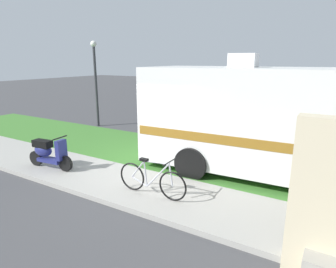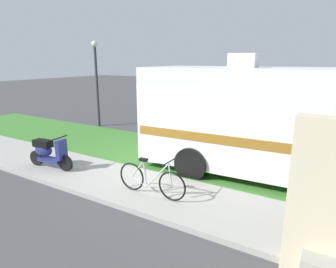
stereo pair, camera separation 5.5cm
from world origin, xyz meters
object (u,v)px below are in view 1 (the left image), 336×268
(scooter, at_px, (48,152))
(pickup_truck_near, at_px, (218,109))
(bicycle, at_px, (152,179))
(street_lamp_post, at_px, (95,75))
(motorhome_rv, at_px, (287,120))

(scooter, bearing_deg, pickup_truck_near, 72.97)
(scooter, distance_m, pickup_truck_near, 7.67)
(bicycle, distance_m, pickup_truck_near, 7.38)
(bicycle, distance_m, street_lamp_post, 8.48)
(scooter, height_order, street_lamp_post, street_lamp_post)
(street_lamp_post, bearing_deg, pickup_truck_near, 22.62)
(bicycle, relative_size, street_lamp_post, 0.45)
(motorhome_rv, distance_m, street_lamp_post, 9.18)
(motorhome_rv, relative_size, pickup_truck_near, 1.36)
(bicycle, bearing_deg, scooter, -178.84)
(motorhome_rv, distance_m, pickup_truck_near, 5.73)
(motorhome_rv, relative_size, street_lamp_post, 1.88)
(pickup_truck_near, distance_m, street_lamp_post, 5.91)
(scooter, height_order, bicycle, scooter)
(pickup_truck_near, bearing_deg, bicycle, -80.21)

